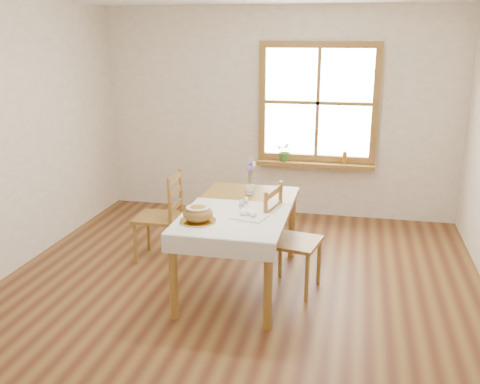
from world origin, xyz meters
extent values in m
plane|color=brown|center=(0.00, 0.00, 0.00)|extent=(5.00, 5.00, 0.00)
cube|color=white|center=(0.00, 2.50, 1.30)|extent=(4.50, 0.10, 2.60)
cube|color=white|center=(0.00, -2.50, 1.30)|extent=(4.50, 0.10, 2.60)
cube|color=olive|center=(0.50, 2.46, 2.14)|extent=(1.46, 0.08, 0.08)
cube|color=olive|center=(0.50, 2.46, 0.76)|extent=(1.46, 0.08, 0.08)
cube|color=olive|center=(-0.19, 2.46, 1.45)|extent=(0.08, 0.08, 1.30)
cube|color=olive|center=(1.19, 2.46, 1.45)|extent=(0.08, 0.08, 1.30)
cube|color=olive|center=(0.50, 2.46, 1.45)|extent=(0.04, 0.06, 1.30)
cube|color=olive|center=(0.50, 2.46, 1.45)|extent=(1.30, 0.06, 0.04)
cube|color=white|center=(0.50, 2.49, 1.45)|extent=(1.30, 0.01, 1.30)
cube|color=olive|center=(0.50, 2.40, 0.69)|extent=(1.46, 0.20, 0.05)
cube|color=olive|center=(0.00, 0.30, 0.72)|extent=(0.90, 1.60, 0.05)
cylinder|color=olive|center=(-0.39, -0.44, 0.35)|extent=(0.07, 0.07, 0.70)
cylinder|color=olive|center=(0.39, -0.44, 0.35)|extent=(0.07, 0.07, 0.70)
cylinder|color=olive|center=(-0.39, 1.04, 0.35)|extent=(0.07, 0.07, 0.70)
cylinder|color=olive|center=(0.39, 1.04, 0.35)|extent=(0.07, 0.07, 0.70)
cube|color=silver|center=(0.00, 0.00, 0.76)|extent=(0.91, 0.99, 0.01)
cylinder|color=silver|center=(-0.25, -0.17, 0.77)|extent=(0.33, 0.33, 0.02)
ellipsoid|color=olive|center=(-0.25, -0.17, 0.84)|extent=(0.25, 0.25, 0.14)
cube|color=silver|center=(0.14, 0.04, 0.77)|extent=(0.33, 0.30, 0.01)
cylinder|color=silver|center=(0.02, 0.26, 0.80)|extent=(0.05, 0.05, 0.09)
cylinder|color=silver|center=(0.04, 0.35, 0.80)|extent=(0.05, 0.05, 0.08)
cylinder|color=silver|center=(0.00, 0.73, 0.80)|extent=(0.10, 0.10, 0.09)
imported|color=#3C6C2B|center=(0.12, 2.40, 0.81)|extent=(0.30, 0.31, 0.19)
cylinder|color=#99611C|center=(0.86, 2.40, 0.80)|extent=(0.06, 0.06, 0.16)
camera|label=1|loc=(0.99, -4.18, 2.26)|focal=40.00mm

